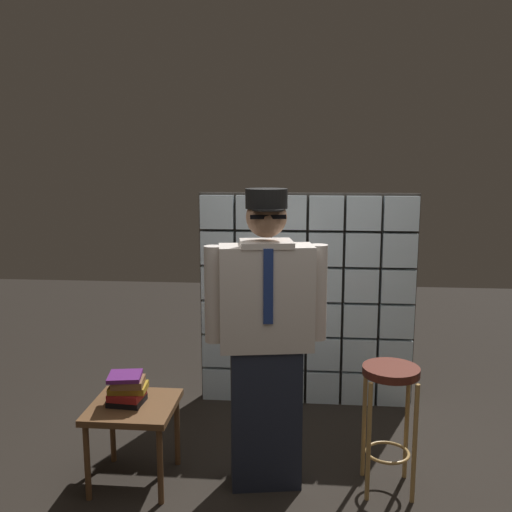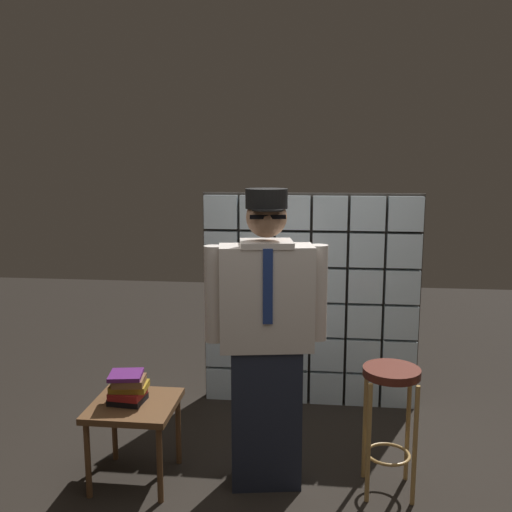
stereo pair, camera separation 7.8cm
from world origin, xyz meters
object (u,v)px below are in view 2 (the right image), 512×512
(coffee_mug, at_px, (115,397))
(side_table, at_px, (134,413))
(book_stack, at_px, (128,388))
(standing_person, at_px, (266,336))
(bar_stool, at_px, (390,400))

(coffee_mug, bearing_deg, side_table, 18.84)
(coffee_mug, bearing_deg, book_stack, 22.79)
(book_stack, height_order, coffee_mug, book_stack)
(side_table, bearing_deg, coffee_mug, -161.16)
(standing_person, bearing_deg, book_stack, 174.10)
(side_table, height_order, book_stack, book_stack)
(standing_person, bearing_deg, side_table, 173.89)
(standing_person, xyz_separation_m, side_table, (-0.82, -0.05, -0.51))
(bar_stool, height_order, coffee_mug, bar_stool)
(standing_person, relative_size, coffee_mug, 14.62)
(bar_stool, relative_size, side_table, 1.51)
(standing_person, distance_m, coffee_mug, 1.01)
(bar_stool, height_order, side_table, bar_stool)
(standing_person, bearing_deg, bar_stool, -8.87)
(bar_stool, relative_size, book_stack, 3.21)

